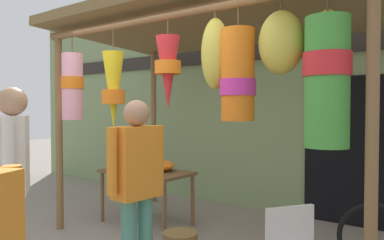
{
  "coord_description": "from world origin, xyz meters",
  "views": [
    {
      "loc": [
        2.66,
        -2.88,
        1.57
      ],
      "look_at": [
        -0.05,
        0.8,
        1.43
      ],
      "focal_mm": 35.45,
      "sensor_mm": 36.0,
      "label": 1
    }
  ],
  "objects_px": {
    "display_table": "(146,177)",
    "customer_foreground": "(13,172)",
    "flower_heap_on_table": "(153,165)",
    "shopper_by_bananas": "(137,179)"
  },
  "relations": [
    {
      "from": "display_table",
      "to": "customer_foreground",
      "type": "relative_size",
      "value": 0.71
    },
    {
      "from": "flower_heap_on_table",
      "to": "display_table",
      "type": "bearing_deg",
      "value": -135.97
    },
    {
      "from": "flower_heap_on_table",
      "to": "customer_foreground",
      "type": "height_order",
      "value": "customer_foreground"
    },
    {
      "from": "flower_heap_on_table",
      "to": "shopper_by_bananas",
      "type": "relative_size",
      "value": 0.4
    },
    {
      "from": "display_table",
      "to": "flower_heap_on_table",
      "type": "xyz_separation_m",
      "value": [
        0.07,
        0.07,
        0.16
      ]
    },
    {
      "from": "customer_foreground",
      "to": "shopper_by_bananas",
      "type": "height_order",
      "value": "customer_foreground"
    },
    {
      "from": "customer_foreground",
      "to": "shopper_by_bananas",
      "type": "xyz_separation_m",
      "value": [
        0.77,
        0.66,
        -0.07
      ]
    },
    {
      "from": "flower_heap_on_table",
      "to": "customer_foreground",
      "type": "bearing_deg",
      "value": -79.1
    },
    {
      "from": "flower_heap_on_table",
      "to": "shopper_by_bananas",
      "type": "height_order",
      "value": "shopper_by_bananas"
    },
    {
      "from": "customer_foreground",
      "to": "shopper_by_bananas",
      "type": "relative_size",
      "value": 1.06
    }
  ]
}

